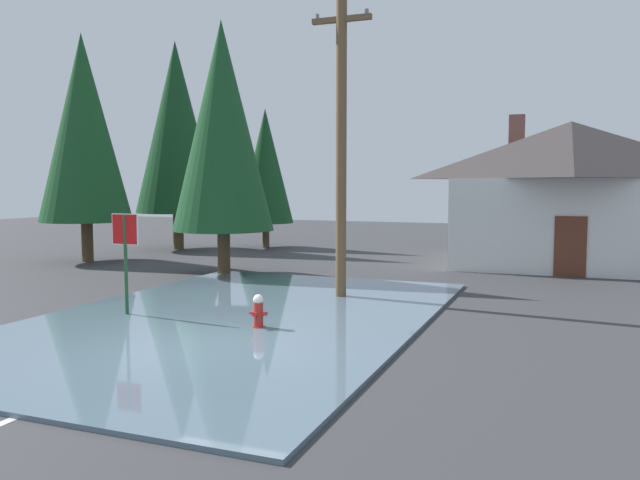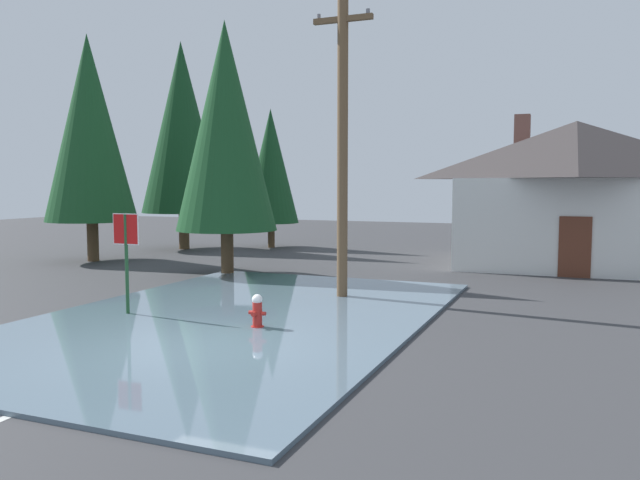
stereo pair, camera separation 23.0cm
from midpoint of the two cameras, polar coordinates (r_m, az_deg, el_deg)
The scene contains 11 objects.
ground_plane at distance 12.17m, azimuth -11.20°, elevation -9.75°, with size 80.00×80.00×0.10m, color #38383A.
flood_puddle at distance 14.55m, azimuth -8.01°, elevation -6.91°, with size 8.28×12.91×0.08m, color slate.
lane_stop_bar at distance 11.21m, azimuth -13.10°, elevation -10.78°, with size 4.15×0.30×0.01m, color silver.
stop_sign_near at distance 15.05m, azimuth -17.53°, elevation -0.32°, with size 0.71×0.08×2.38m.
fire_hydrant at distance 13.30m, azimuth -6.07°, elevation -6.54°, with size 0.38×0.33×0.76m.
utility_pole at distance 16.69m, azimuth 1.52°, elevation 8.68°, with size 1.60×0.28×7.85m.
house at distance 25.48m, azimuth 21.26°, elevation 4.13°, with size 8.79×7.34×5.79m.
pine_tree_tall_left at distance 30.51m, azimuth -13.01°, elevation 9.81°, with size 3.84×3.84×9.61m.
pine_tree_mid_left at distance 30.56m, azimuth -5.15°, elevation 6.63°, with size 2.66×2.66×6.64m.
pine_tree_short_left at distance 21.42m, azimuth -9.10°, elevation 10.04°, with size 3.35×3.35×8.38m.
pine_tree_far_center at distance 26.62m, azimuth -20.72°, elevation 9.38°, with size 3.54×3.54×8.85m.
Camera 1 is at (6.27, -9.94, 3.03)m, focal length 35.57 mm.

